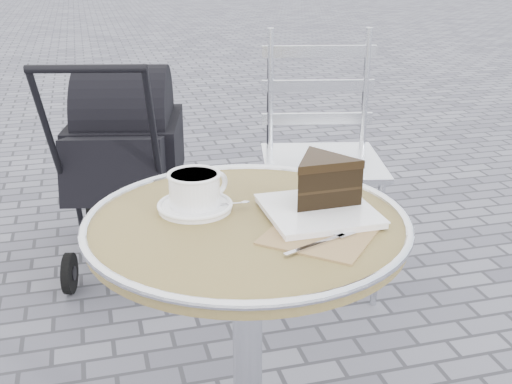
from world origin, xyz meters
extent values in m
cylinder|color=silver|center=(0.00, 0.00, 0.36)|extent=(0.07, 0.07, 0.67)
cylinder|color=#A08557|center=(0.00, 0.00, 0.71)|extent=(0.70, 0.70, 0.03)
torus|color=silver|center=(0.00, 0.00, 0.73)|extent=(0.72, 0.72, 0.02)
cylinder|color=white|center=(-0.10, 0.09, 0.74)|extent=(0.17, 0.17, 0.01)
cylinder|color=white|center=(-0.10, 0.09, 0.78)|extent=(0.15, 0.15, 0.07)
torus|color=white|center=(-0.04, 0.12, 0.78)|extent=(0.06, 0.03, 0.06)
cylinder|color=tan|center=(-0.10, 0.09, 0.81)|extent=(0.10, 0.10, 0.01)
cube|color=#947251|center=(0.13, -0.11, 0.73)|extent=(0.29, 0.29, 0.00)
cube|color=white|center=(0.16, -0.01, 0.74)|extent=(0.23, 0.23, 0.01)
cylinder|color=silver|center=(0.30, 0.78, 0.25)|extent=(0.03, 0.03, 0.50)
cylinder|color=silver|center=(0.67, 0.70, 0.25)|extent=(0.03, 0.03, 0.50)
cylinder|color=silver|center=(0.39, 1.15, 0.25)|extent=(0.03, 0.03, 0.50)
cylinder|color=silver|center=(0.76, 1.06, 0.25)|extent=(0.03, 0.03, 0.50)
cube|color=silver|center=(0.53, 0.92, 0.51)|extent=(0.53, 0.53, 0.02)
cube|color=black|center=(-0.20, 1.32, 0.44)|extent=(0.50, 0.67, 0.37)
cylinder|color=black|center=(-0.31, 0.84, 0.92)|extent=(0.38, 0.11, 0.03)
cylinder|color=black|center=(-0.45, 1.09, 0.08)|extent=(0.07, 0.17, 0.16)
cylinder|color=black|center=(-0.07, 1.01, 0.08)|extent=(0.07, 0.17, 0.16)
cylinder|color=black|center=(-0.33, 1.62, 0.13)|extent=(0.09, 0.25, 0.25)
cylinder|color=black|center=(0.05, 1.54, 0.13)|extent=(0.09, 0.25, 0.25)
camera|label=1|loc=(-0.31, -1.24, 1.30)|focal=45.00mm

